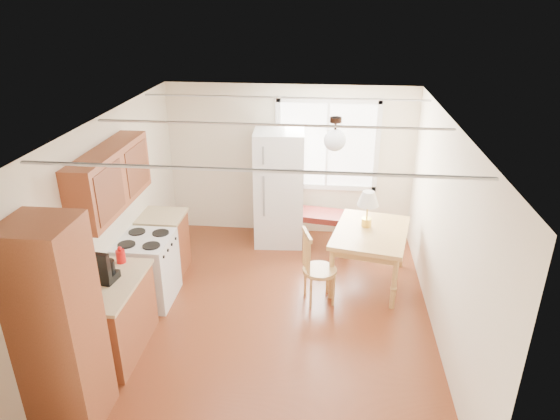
# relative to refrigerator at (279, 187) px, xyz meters

# --- Properties ---
(room_shell) EXTENTS (4.60, 5.60, 2.62)m
(room_shell) POSITION_rel_refrigerator_xyz_m (0.14, -2.12, 0.32)
(room_shell) COLOR #532211
(room_shell) RESTS_ON ground
(kitchen_run) EXTENTS (0.65, 3.40, 2.20)m
(kitchen_run) POSITION_rel_refrigerator_xyz_m (-1.58, -2.75, -0.09)
(kitchen_run) COLOR brown
(kitchen_run) RESTS_ON ground
(window_unit) EXTENTS (1.64, 0.05, 1.51)m
(window_unit) POSITION_rel_refrigerator_xyz_m (0.74, 0.35, 0.62)
(window_unit) COLOR white
(window_unit) RESTS_ON room_shell
(pendant_light) EXTENTS (0.26, 0.26, 0.40)m
(pendant_light) POSITION_rel_refrigerator_xyz_m (0.84, -1.72, 1.30)
(pendant_light) COLOR black
(pendant_light) RESTS_ON room_shell
(refrigerator) EXTENTS (0.82, 0.82, 1.87)m
(refrigerator) POSITION_rel_refrigerator_xyz_m (0.00, 0.00, 0.00)
(refrigerator) COLOR white
(refrigerator) RESTS_ON ground
(bench) EXTENTS (1.33, 0.66, 0.59)m
(bench) POSITION_rel_refrigerator_xyz_m (0.55, -0.13, -0.41)
(bench) COLOR #581815
(bench) RESTS_ON ground
(dining_table) EXTENTS (1.20, 1.45, 0.80)m
(dining_table) POSITION_rel_refrigerator_xyz_m (1.39, -1.16, -0.24)
(dining_table) COLOR #B28344
(dining_table) RESTS_ON ground
(chair) EXTENTS (0.49, 0.48, 1.02)m
(chair) POSITION_rel_refrigerator_xyz_m (0.63, -1.75, -0.35)
(chair) COLOR #B28344
(chair) RESTS_ON ground
(table_lamp) EXTENTS (0.30, 0.30, 0.52)m
(table_lamp) POSITION_rel_refrigerator_xyz_m (1.33, -1.02, 0.24)
(table_lamp) COLOR gold
(table_lamp) RESTS_ON dining_table
(coffee_maker) EXTENTS (0.22, 0.27, 0.39)m
(coffee_maker) POSITION_rel_refrigerator_xyz_m (-1.58, -2.94, 0.11)
(coffee_maker) COLOR black
(coffee_maker) RESTS_ON kitchen_run
(kettle) EXTENTS (0.11, 0.11, 0.21)m
(kettle) POSITION_rel_refrigerator_xyz_m (-1.59, -2.52, 0.05)
(kettle) COLOR red
(kettle) RESTS_ON kitchen_run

